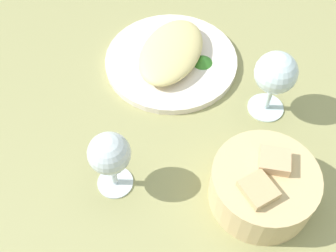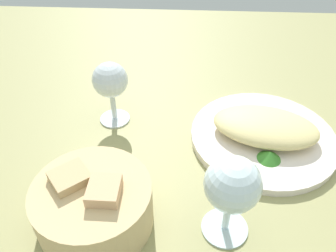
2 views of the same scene
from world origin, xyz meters
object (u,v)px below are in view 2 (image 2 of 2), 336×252
plate (263,137)px  wine_glass_near (110,83)px  bread_basket (93,204)px  wine_glass_far (232,188)px

plate → wine_glass_near: 29.55cm
plate → bread_basket: (26.66, 18.81, 3.10)cm
wine_glass_near → wine_glass_far: bearing=130.1°
plate → wine_glass_far: 22.42cm
wine_glass_near → wine_glass_far: (-19.89, 23.58, 0.54)cm
wine_glass_near → plate: bearing=171.0°
wine_glass_near → wine_glass_far: wine_glass_far is taller
bread_basket → wine_glass_near: bearing=-86.3°
plate → bread_basket: bearing=35.2°
bread_basket → wine_glass_far: size_ratio=1.23×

